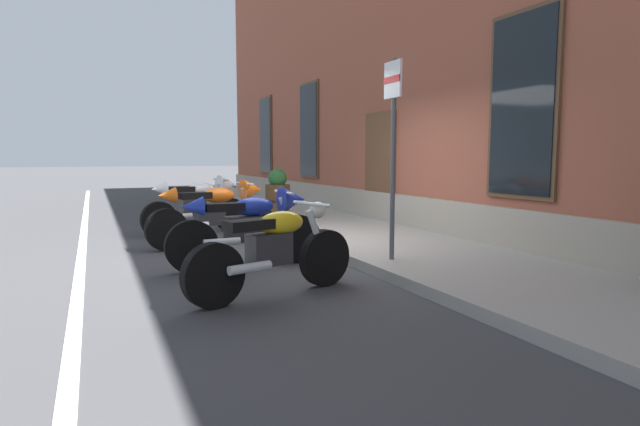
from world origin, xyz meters
The scene contains 10 objects.
ground_plane centered at (0.00, 0.00, 0.00)m, with size 140.00×140.00×0.00m, color #38383A.
sidewalk centered at (0.00, 1.17, 0.07)m, with size 32.13×2.35×0.13m, color gray.
lane_stripe centered at (0.00, -3.20, 0.00)m, with size 32.13×0.12×0.01m, color silver.
brick_pub_facade centered at (0.00, 5.19, 4.01)m, with size 26.13×5.80×8.05m.
motorcycle_white_sport centered at (-2.26, -1.23, 0.58)m, with size 0.67×1.98×1.07m.
motorcycle_orange_sport centered at (-0.87, -1.21, 0.57)m, with size 0.65×2.11×1.06m.
motorcycle_blue_sport centered at (0.88, -1.17, 0.56)m, with size 0.62×2.04×1.03m.
motorcycle_yellow_naked centered at (2.31, -1.35, 0.47)m, with size 0.75×1.93×0.94m.
parking_sign centered at (1.72, 0.39, 1.72)m, with size 0.36×0.07×2.46m.
barrel_planter centered at (-3.26, 0.61, 0.59)m, with size 0.56×0.56×1.03m.
Camera 1 is at (7.22, -3.01, 1.42)m, focal length 29.02 mm.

